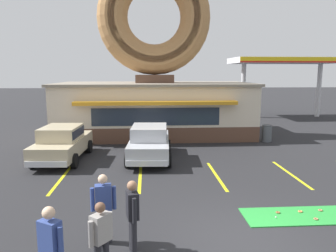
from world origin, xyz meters
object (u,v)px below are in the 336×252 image
golf_ball (276,217)px  car_champagne (62,142)px  car_silver (150,141)px  pedestrian_blue_sweater_man (51,247)px  trash_bin (267,133)px  pedestrian_leather_jacket_man (101,237)px  pedestrian_clipboard_woman (133,213)px  pedestrian_hooded_kid (104,205)px

golf_ball → car_champagne: size_ratio=0.01×
car_silver → pedestrian_blue_sweater_man: (-1.83, -9.37, 0.09)m
car_champagne → pedestrian_blue_sweater_man: size_ratio=2.70×
car_champagne → pedestrian_blue_sweater_man: pedestrian_blue_sweater_man is taller
car_champagne → trash_bin: bearing=17.6°
car_champagne → car_silver: (4.00, -0.14, 0.00)m
car_champagne → pedestrian_blue_sweater_man: 9.76m
trash_bin → car_champagne: bearing=-162.4°
pedestrian_leather_jacket_man → pedestrian_clipboard_woman: size_ratio=0.93×
car_champagne → car_silver: 4.00m
pedestrian_leather_jacket_man → pedestrian_clipboard_woman: pedestrian_clipboard_woman is taller
car_silver → pedestrian_clipboard_woman: bearing=-93.2°
golf_ball → pedestrian_clipboard_woman: size_ratio=0.03×
golf_ball → car_silver: bearing=117.7°
car_silver → trash_bin: size_ratio=4.77×
car_silver → pedestrian_hooded_kid: size_ratio=2.75×
car_champagne → pedestrian_clipboard_woman: size_ratio=2.77×
golf_ball → pedestrian_blue_sweater_man: pedestrian_blue_sweater_man is taller
golf_ball → trash_bin: trash_bin is taller
pedestrian_hooded_kid → trash_bin: size_ratio=1.73×
pedestrian_blue_sweater_man → pedestrian_clipboard_woman: size_ratio=1.02×
pedestrian_blue_sweater_man → trash_bin: 15.64m
pedestrian_clipboard_woman → trash_bin: 13.72m
pedestrian_hooded_kid → pedestrian_leather_jacket_man: 1.36m
pedestrian_blue_sweater_man → pedestrian_clipboard_woman: (1.38, 1.40, -0.03)m
pedestrian_clipboard_woman → trash_bin: size_ratio=1.72×
car_champagne → pedestrian_leather_jacket_man: 9.49m
golf_ball → pedestrian_leather_jacket_man: bearing=-152.3°
car_silver → car_champagne: bearing=178.0°
car_silver → pedestrian_hooded_kid: 7.59m
car_silver → pedestrian_leather_jacket_man: bearing=-96.6°
pedestrian_blue_sweater_man → pedestrian_leather_jacket_man: bearing=32.0°
car_champagne → pedestrian_clipboard_woman: 8.86m
pedestrian_hooded_kid → car_champagne: bearing=110.5°
pedestrian_hooded_kid → golf_ball: bearing=12.1°
car_silver → pedestrian_hooded_kid: bearing=-98.7°
car_silver → pedestrian_leather_jacket_man: size_ratio=2.97×
golf_ball → pedestrian_blue_sweater_man: bearing=-151.6°
pedestrian_blue_sweater_man → pedestrian_clipboard_woman: bearing=45.3°
car_champagne → trash_bin: car_champagne is taller
car_champagne → pedestrian_clipboard_woman: (3.55, -8.12, 0.06)m
pedestrian_hooded_kid → pedestrian_blue_sweater_man: bearing=-110.2°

